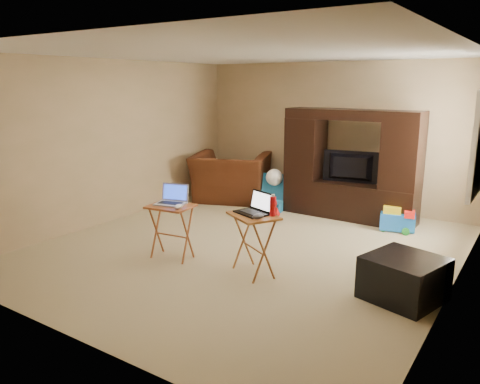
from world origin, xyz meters
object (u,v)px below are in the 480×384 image
Objects in this scene: mouse_left at (179,207)px; mouse_right at (258,216)px; entertainment_center at (351,165)px; tray_table_left at (172,232)px; push_toy at (398,219)px; recliner at (231,177)px; laptop_left at (170,195)px; plush_toy at (272,209)px; laptop_right at (252,203)px; tray_table_right at (253,244)px; television at (350,167)px; water_bottle at (273,206)px; ottoman at (404,278)px; child_rocker at (270,193)px.

mouse_left is 1.05m from mouse_right.
entertainment_center reaches higher than tray_table_left.
recliner is at bearing 162.48° from push_toy.
entertainment_center reaches higher than laptop_left.
entertainment_center is 5.98× the size of laptop_left.
laptop_right reaches higher than plush_toy.
push_toy is 3.42m from laptop_left.
television is at bearing 117.69° from tray_table_right.
tray_table_right is 1.23m from laptop_left.
entertainment_center is 1.44m from plush_toy.
recliner is 1.45m from plush_toy.
tray_table_left is at bearing -179.16° from mouse_right.
water_bottle is (0.20, 0.08, 0.46)m from tray_table_right.
tray_table_left is at bearing -151.63° from laptop_right.
television reaches higher than recliner.
television is 2.89m from mouse_right.
tray_table_right is 4.92× the size of mouse_right.
laptop_right is at bearing -66.50° from plush_toy.
recliner is 9.37× the size of mouse_right.
laptop_right is at bearing 1.37° from tray_table_left.
ottoman is (0.67, -2.24, 0.03)m from push_toy.
mouse_left reaches higher than tray_table_left.
tray_table_right reaches higher than push_toy.
recliner is 3.66m from mouse_right.
laptop_right reaches higher than mouse_right.
entertainment_center is 5.77× the size of laptop_right.
mouse_right reaches higher than child_rocker.
plush_toy is at bearing 89.87° from mouse_left.
tray_table_right is 5.10× the size of mouse_left.
television is 4.08× the size of water_bottle.
entertainment_center reaches higher than tray_table_right.
mouse_left is (-0.92, -0.21, 0.36)m from tray_table_right.
laptop_left is (-0.03, 0.03, 0.46)m from tray_table_left.
laptop_left reaches higher than ottoman.
tray_table_left is at bearing -60.13° from laptop_left.
laptop_right is (2.13, -2.69, 0.39)m from recliner.
child_rocker is 1.69× the size of laptop_right.
tray_table_right is at bearing -158.20° from water_bottle.
push_toy is 2.83m from mouse_right.
recliner reaches higher than child_rocker.
child_rocker is 1.24× the size of push_toy.
laptop_right is 2.67× the size of mouse_left.
tray_table_left is 1.91× the size of laptop_left.
laptop_right is at bearing -125.61° from push_toy.
plush_toy is 0.51× the size of ottoman.
ottoman is 1.86× the size of laptop_right.
recliner is 3.04m from tray_table_left.
plush_toy is at bearing 119.72° from water_bottle.
push_toy is 1.40× the size of laptop_left.
ottoman is (3.78, -2.41, -0.22)m from recliner.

